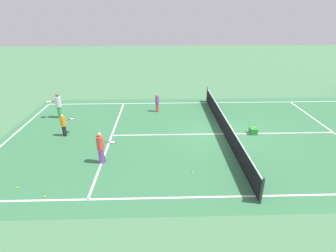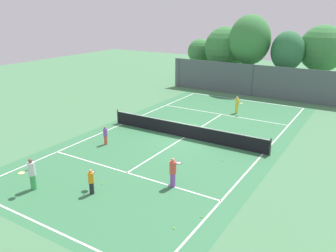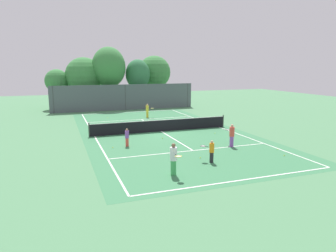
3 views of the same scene
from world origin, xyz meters
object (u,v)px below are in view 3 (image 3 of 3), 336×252
object	(u,v)px
player_2	(232,135)
tennis_ball_7	(200,128)
player_4	(211,151)
tennis_ball_6	(200,158)
player_0	(147,110)
player_3	(174,159)
tennis_ball_0	(140,128)
tennis_ball_8	(108,117)
tennis_ball_1	(278,149)
tennis_ball_4	(161,128)
tennis_ball_5	(109,131)
tennis_ball_2	(284,155)
ball_crate	(155,126)
player_1	(127,137)
tennis_ball_9	(215,133)
tennis_ball_3	(185,116)
tennis_ball_10	(113,148)
tennis_ball_11	(163,138)
tennis_ball_12	(123,128)

from	to	relation	value
player_2	tennis_ball_7	distance (m)	6.62
player_4	tennis_ball_6	distance (m)	1.16
player_0	player_3	xyz separation A→B (m)	(-3.77, -17.60, 0.08)
tennis_ball_0	tennis_ball_8	size ratio (longest dim) A/B	1.00
tennis_ball_1	tennis_ball_4	size ratio (longest dim) A/B	1.00
player_3	tennis_ball_0	distance (m)	12.42
tennis_ball_0	tennis_ball_5	xyz separation A→B (m)	(-2.82, -0.59, 0.00)
tennis_ball_1	tennis_ball_4	world-z (taller)	same
tennis_ball_2	tennis_ball_5	distance (m)	14.04
ball_crate	tennis_ball_7	xyz separation A→B (m)	(3.65, -1.51, -0.15)
tennis_ball_4	tennis_ball_5	distance (m)	4.47
tennis_ball_1	tennis_ball_8	xyz separation A→B (m)	(-8.45, 16.72, 0.00)
tennis_ball_2	tennis_ball_8	world-z (taller)	same
player_1	tennis_ball_2	world-z (taller)	player_1
tennis_ball_4	tennis_ball_9	world-z (taller)	same
tennis_ball_3	tennis_ball_8	bearing A→B (deg)	167.18
player_2	ball_crate	distance (m)	8.56
tennis_ball_3	tennis_ball_10	world-z (taller)	same
player_0	tennis_ball_11	bearing A→B (deg)	-99.70
player_2	tennis_ball_5	bearing A→B (deg)	131.78
player_3	tennis_ball_4	size ratio (longest dim) A/B	24.78
ball_crate	tennis_ball_12	distance (m)	2.81
player_2	tennis_ball_2	size ratio (longest dim) A/B	23.47
player_3	tennis_ball_0	bearing A→B (deg)	83.08
tennis_ball_11	tennis_ball_12	bearing A→B (deg)	113.35
tennis_ball_4	tennis_ball_9	bearing A→B (deg)	-43.43
player_3	ball_crate	size ratio (longest dim) A/B	3.60
player_0	player_4	bearing A→B (deg)	-93.60
player_1	player_2	bearing A→B (deg)	-20.75
tennis_ball_2	player_0	bearing A→B (deg)	102.70
player_1	tennis_ball_7	world-z (taller)	player_1
player_2	tennis_ball_12	xyz separation A→B (m)	(-5.63, 8.56, -0.77)
tennis_ball_5	tennis_ball_10	size ratio (longest dim) A/B	1.00
tennis_ball_1	tennis_ball_7	world-z (taller)	same
player_2	tennis_ball_10	bearing A→B (deg)	162.65
tennis_ball_2	tennis_ball_11	distance (m)	8.81
tennis_ball_6	tennis_ball_11	bearing A→B (deg)	94.49
tennis_ball_3	tennis_ball_4	distance (m)	7.43
tennis_ball_1	tennis_ball_6	bearing A→B (deg)	-179.98
tennis_ball_1	tennis_ball_8	distance (m)	18.73
player_4	tennis_ball_7	bearing A→B (deg)	67.87
tennis_ball_5	tennis_ball_7	world-z (taller)	same
ball_crate	tennis_ball_1	size ratio (longest dim) A/B	6.88
player_1	tennis_ball_6	world-z (taller)	player_1
tennis_ball_0	tennis_ball_10	world-z (taller)	same
player_0	player_2	size ratio (longest dim) A/B	0.95
tennis_ball_4	tennis_ball_7	bearing A→B (deg)	-15.46
player_1	tennis_ball_12	xyz separation A→B (m)	(1.01, 6.05, -0.60)
player_4	tennis_ball_0	distance (m)	11.19
player_3	tennis_ball_2	xyz separation A→B (m)	(7.55, 0.83, -0.81)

